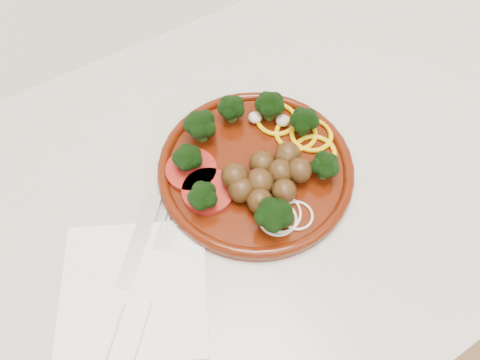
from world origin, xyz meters
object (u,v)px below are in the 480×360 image
napkin (134,289)px  knife (116,307)px  fork (141,316)px  plate (257,165)px

napkin → knife: bearing=-156.3°
fork → plate: bearing=-23.0°
knife → plate: bearing=-29.9°
knife → napkin: bearing=-22.7°
plate → napkin: plate is taller
fork → knife: bearing=83.0°
napkin → plate: bearing=15.5°
knife → fork: size_ratio=1.12×
plate → fork: 0.23m
knife → fork: bearing=-97.0°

